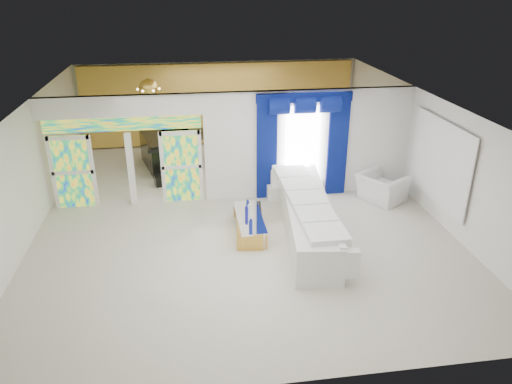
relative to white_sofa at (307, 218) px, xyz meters
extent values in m
plane|color=#B7AF9E|center=(-1.50, 1.41, -0.44)|extent=(12.00, 12.00, 0.00)
cube|color=white|center=(0.65, 2.41, 1.06)|extent=(5.70, 0.18, 3.00)
cube|color=white|center=(-4.35, 2.41, 2.29)|extent=(4.30, 0.18, 0.55)
cube|color=#994C3F|center=(-5.78, 2.41, 0.56)|extent=(0.95, 0.04, 2.00)
cube|color=#994C3F|center=(-2.93, 2.41, 0.56)|extent=(0.95, 0.04, 2.00)
cube|color=#994C3F|center=(-4.35, 2.41, 1.81)|extent=(4.00, 0.05, 0.35)
cube|color=white|center=(0.40, 2.31, 1.01)|extent=(1.00, 0.02, 2.30)
cube|color=#050345|center=(-0.60, 2.28, 0.96)|extent=(0.55, 0.10, 2.80)
cube|color=#050345|center=(1.40, 2.28, 0.96)|extent=(0.55, 0.10, 2.80)
cube|color=#050345|center=(0.40, 2.28, 2.38)|extent=(2.60, 0.12, 0.25)
cube|color=white|center=(3.44, 0.41, 1.11)|extent=(0.04, 2.70, 1.90)
cube|color=gold|center=(-1.50, 7.31, 1.06)|extent=(9.70, 0.12, 2.90)
cube|color=silver|center=(0.00, 0.00, 0.00)|extent=(1.53, 4.68, 0.88)
cube|color=#BD913B|center=(-1.35, 0.30, -0.24)|extent=(0.82, 1.89, 0.41)
cube|color=silver|center=(0.00, 2.11, -0.24)|extent=(1.22, 0.43, 0.40)
cylinder|color=silver|center=(-0.30, 2.11, 0.25)|extent=(0.36, 0.36, 0.58)
imported|color=silver|center=(2.52, 1.61, -0.06)|extent=(1.48, 1.53, 0.76)
cube|color=black|center=(-3.33, 5.25, 0.07)|extent=(2.00, 2.35, 1.03)
cube|color=black|center=(-3.33, 3.65, -0.29)|extent=(0.94, 0.55, 0.29)
cube|color=tan|center=(-6.24, 4.64, -0.06)|extent=(0.62, 0.59, 0.76)
sphere|color=gold|center=(-3.80, 4.81, 2.21)|extent=(0.60, 0.60, 0.60)
cylinder|color=silver|center=(-1.31, 0.62, 0.03)|extent=(0.11, 0.11, 0.12)
cylinder|color=navy|center=(-1.41, 0.37, 0.08)|extent=(0.08, 0.08, 0.23)
cylinder|color=navy|center=(-1.40, -0.30, 0.07)|extent=(0.09, 0.09, 0.20)
cylinder|color=navy|center=(-1.33, 0.79, 0.06)|extent=(0.08, 0.08, 0.19)
cylinder|color=silver|center=(-1.36, 0.01, 0.04)|extent=(0.10, 0.10, 0.15)
camera|label=1|loc=(-2.71, -10.07, 5.28)|focal=33.97mm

